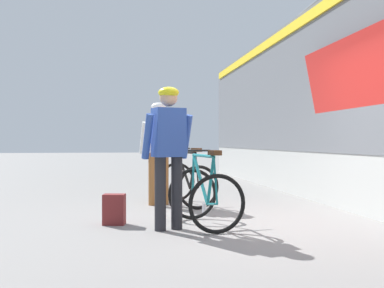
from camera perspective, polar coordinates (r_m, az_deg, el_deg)
The scene contains 7 objects.
ground_plane at distance 6.05m, azimuth 7.71°, elevation -10.06°, with size 80.00×80.00×0.00m, color gray.
cyclist_near_in_blue at distance 5.50m, azimuth -3.02°, elevation -0.04°, with size 0.66×0.43×1.76m.
cyclist_far_in_white at distance 7.70m, azimuth -4.30°, elevation 0.05°, with size 0.66×0.41×1.76m.
bicycle_near_teal at distance 5.77m, azimuth 1.55°, elevation -6.53°, with size 0.84×1.15×0.99m.
bicycle_far_black at distance 7.64m, azimuth -0.65°, elevation -4.85°, with size 0.94×1.20×0.99m.
backpack_on_platform at distance 5.99m, azimuth -9.90°, elevation -8.22°, with size 0.28×0.18×0.40m, color maroon.
water_bottle_near_the_bikes at distance 6.65m, azimuth 1.58°, elevation -8.31°, with size 0.07×0.07×0.18m, color silver.
Camera 1 is at (-1.71, -5.70, 1.08)m, focal length 41.80 mm.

